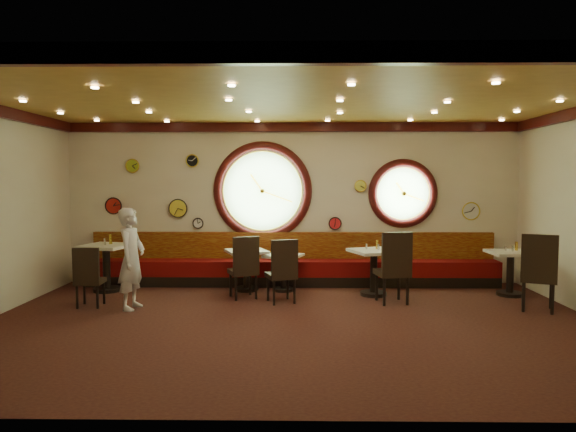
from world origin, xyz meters
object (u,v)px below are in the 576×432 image
object	(u,v)px
table_c	(283,268)
chair_a	(88,273)
condiment_c_salt	(281,252)
condiment_d_pepper	(379,247)
waiter	(132,259)
table_b	(247,265)
condiment_a_pepper	(105,242)
condiment_c_bottle	(289,250)
table_e	(510,268)
chair_d	(394,263)
condiment_a_bottle	(111,239)
table_a	(106,262)
condiment_e_pepper	(513,248)
condiment_c_pepper	(283,252)
condiment_d_bottle	(377,244)
condiment_e_bottle	(516,246)
condiment_b_salt	(242,247)
chair_e	(539,268)
condiment_a_salt	(105,241)
condiment_b_bottle	(250,245)
chair_b	(245,263)
condiment_e_salt	(506,248)
chair_c	(283,267)
condiment_b_pepper	(250,248)
condiment_d_salt	(367,246)
table_d	(374,267)

from	to	relation	value
table_c	chair_a	bearing A→B (deg)	-157.14
condiment_c_salt	condiment_d_pepper	world-z (taller)	condiment_d_pepper
condiment_d_pepper	waiter	size ratio (longest dim) A/B	0.06
table_b	table_c	xyz separation A→B (m)	(0.69, -0.02, -0.05)
condiment_a_pepper	condiment_c_bottle	world-z (taller)	condiment_a_pepper
table_e	chair_a	xyz separation A→B (m)	(-7.19, -0.98, 0.06)
chair_d	condiment_a_bottle	xyz separation A→B (m)	(-5.10, 1.02, 0.27)
table_b	chair_d	distance (m)	2.77
table_a	condiment_e_pepper	size ratio (longest dim) A/B	9.26
condiment_c_pepper	condiment_d_bottle	distance (m)	1.73
table_b	condiment_e_pepper	distance (m)	4.82
table_e	condiment_a_pepper	size ratio (longest dim) A/B	8.50
condiment_a_pepper	condiment_e_bottle	xyz separation A→B (m)	(7.50, -0.07, -0.04)
condiment_c_pepper	condiment_b_salt	bearing A→B (deg)	172.33
chair_d	chair_e	size ratio (longest dim) A/B	0.99
waiter	chair_a	bearing A→B (deg)	92.18
condiment_a_salt	condiment_d_pepper	size ratio (longest dim) A/B	1.02
table_e	condiment_b_bottle	world-z (taller)	condiment_b_bottle
table_a	chair_e	xyz separation A→B (m)	(7.31, -1.40, 0.15)
table_b	condiment_a_salt	size ratio (longest dim) A/B	8.76
chair_b	condiment_e_salt	distance (m)	4.70
table_e	condiment_c_pepper	bearing A→B (deg)	175.38
table_c	condiment_c_salt	xyz separation A→B (m)	(-0.05, -0.00, 0.30)
table_a	condiment_c_pepper	xyz separation A→B (m)	(3.28, 0.08, 0.18)
chair_c	waiter	xyz separation A→B (m)	(-2.41, -0.38, 0.19)
condiment_c_salt	condiment_a_pepper	world-z (taller)	condiment_a_pepper
table_c	condiment_b_pepper	xyz separation A→B (m)	(-0.61, -0.05, 0.39)
condiment_e_pepper	condiment_b_bottle	bearing A→B (deg)	174.84
condiment_c_pepper	condiment_c_bottle	distance (m)	0.15
chair_b	waiter	distance (m)	1.89
table_c	chair_c	size ratio (longest dim) A/B	1.20
condiment_a_salt	condiment_b_salt	size ratio (longest dim) A/B	1.10
table_e	condiment_d_salt	world-z (taller)	condiment_d_salt
condiment_e_salt	table_d	bearing A→B (deg)	-176.92
table_e	condiment_e_salt	distance (m)	0.36
table_b	table_c	distance (m)	0.69
chair_c	condiment_e_bottle	bearing A→B (deg)	-8.88
table_b	condiment_e_bottle	xyz separation A→B (m)	(4.91, -0.24, 0.40)
condiment_b_salt	condiment_d_bottle	world-z (taller)	condiment_d_bottle
chair_b	condiment_e_bottle	distance (m)	4.90
condiment_d_bottle	chair_a	bearing A→B (deg)	-167.31
chair_d	waiter	distance (m)	4.28
table_c	condiment_a_bottle	distance (m)	3.28
table_c	condiment_b_bottle	bearing A→B (deg)	170.48
condiment_c_pepper	condiment_e_bottle	xyz separation A→B (m)	(4.22, -0.21, 0.15)
chair_a	table_d	bearing A→B (deg)	8.69
chair_c	condiment_a_bottle	size ratio (longest dim) A/B	3.74
chair_a	condiment_e_salt	distance (m)	7.23
condiment_c_pepper	condiment_a_bottle	world-z (taller)	condiment_a_bottle
condiment_b_salt	waiter	size ratio (longest dim) A/B	0.06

